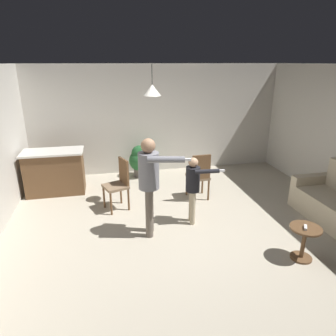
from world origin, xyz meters
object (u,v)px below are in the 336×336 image
Objects in this scene: person_child at (193,183)px; dining_chair_near_wall at (119,182)px; side_table_by_couch at (304,239)px; potted_plant_corner at (140,160)px; spare_remote_on_table at (305,227)px; dining_chair_by_counter at (199,175)px; person_adult at (150,177)px; kitchen_counter at (55,172)px.

person_child is 1.22× the size of dining_chair_near_wall.
potted_plant_corner reaches higher than side_table_by_couch.
side_table_by_couch is at bearing -151.77° from dining_chair_near_wall.
dining_chair_near_wall reaches higher than spare_remote_on_table.
potted_plant_corner is (0.59, 1.65, -0.10)m from dining_chair_near_wall.
dining_chair_near_wall reaches higher than potted_plant_corner.
person_child is 1.02m from dining_chair_by_counter.
potted_plant_corner is (0.15, 2.71, -0.58)m from person_adult.
potted_plant_corner is at bearing 121.25° from dining_chair_by_counter.
kitchen_counter is 5.01m from spare_remote_on_table.
person_child is at bearing 118.24° from person_adult.
person_adult is 2.38m from spare_remote_on_table.
spare_remote_on_table is (1.88, -3.87, 0.10)m from potted_plant_corner.
dining_chair_near_wall is 7.69× the size of spare_remote_on_table.
side_table_by_couch is 0.65× the size of potted_plant_corner.
person_child is (-1.27, 1.36, 0.43)m from side_table_by_couch.
person_adult is at bearing -50.16° from kitchen_counter.
potted_plant_corner is (1.91, 0.59, -0.04)m from kitchen_counter.
dining_chair_near_wall is (-1.64, -0.08, 0.00)m from dining_chair_by_counter.
person_adult reaches higher than side_table_by_couch.
dining_chair_by_counter is at bearing 160.98° from person_child.
side_table_by_couch is 0.32× the size of person_adult.
dining_chair_by_counter is 1.25× the size of potted_plant_corner.
potted_plant_corner is at bearing 116.45° from side_table_by_couch.
dining_chair_near_wall reaches higher than side_table_by_couch.
person_adult reaches higher than dining_chair_near_wall.
kitchen_counter is 1.57× the size of potted_plant_corner.
dining_chair_near_wall is (-1.24, 0.84, -0.21)m from person_child.
side_table_by_couch is at bearing 47.56° from person_child.
side_table_by_couch is at bearing 39.49° from spare_remote_on_table.
dining_chair_near_wall is 3.33m from spare_remote_on_table.
kitchen_counter is at bearing 139.16° from spare_remote_on_table.
side_table_by_couch is 0.52× the size of dining_chair_near_wall.
person_adult is 1.35× the size of person_child.
person_adult is 0.86m from person_child.
side_table_by_couch is 3.34m from dining_chair_near_wall.
dining_chair_by_counter is at bearing 110.92° from side_table_by_couch.
spare_remote_on_table reaches higher than side_table_by_couch.
kitchen_counter is 2.42× the size of side_table_by_couch.
person_child is at bearing -75.48° from potted_plant_corner.
dining_chair_by_counter is 1.64m from dining_chair_near_wall.
person_child reaches higher than spare_remote_on_table.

